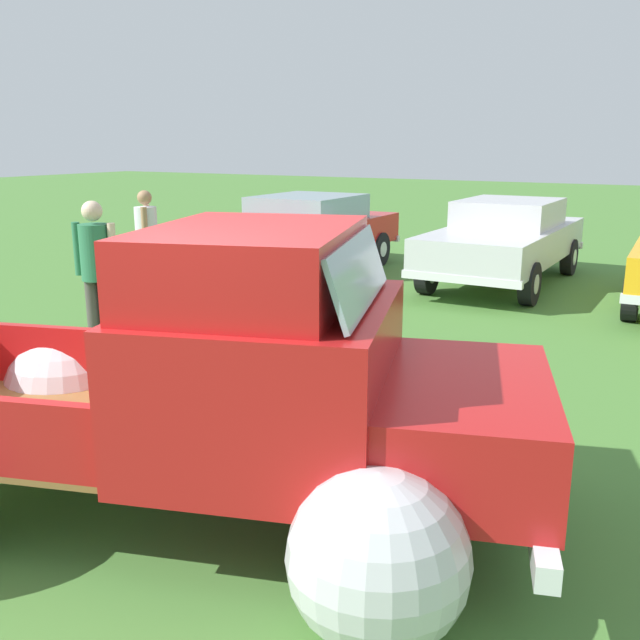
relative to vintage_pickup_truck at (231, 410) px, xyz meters
name	(u,v)px	position (x,y,z in m)	size (l,w,h in m)	color
ground_plane	(179,512)	(-0.37, -0.12, -0.76)	(80.00, 80.00, 0.00)	#477A33
vintage_pickup_truck	(231,410)	(0.00, 0.00, 0.00)	(4.98, 3.76, 1.96)	black
show_car_0	(304,231)	(-4.16, 7.81, 0.03)	(1.98, 4.64, 1.43)	black
show_car_1	(505,238)	(-0.67, 8.70, 0.03)	(1.87, 4.55, 1.43)	black
spectator_0	(96,267)	(-3.62, 2.30, 0.25)	(0.53, 0.43, 1.76)	#4C4742
spectator_1	(147,238)	(-5.16, 4.76, 0.20)	(0.48, 0.48, 1.68)	#4C4742
lane_cone_0	(347,357)	(-0.54, 2.63, -0.45)	(0.36, 0.36, 0.63)	black
lane_cone_1	(441,382)	(0.53, 2.38, -0.45)	(0.36, 0.36, 0.63)	black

